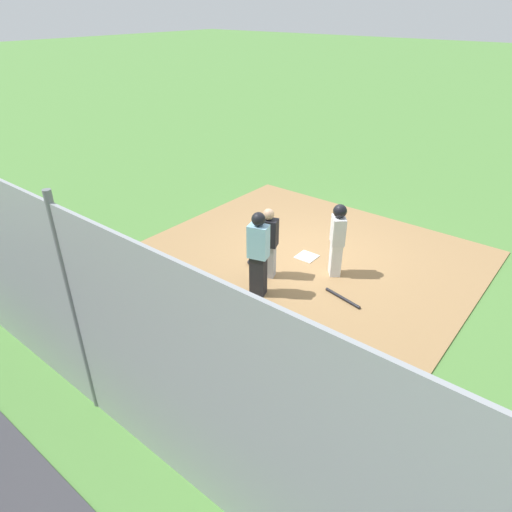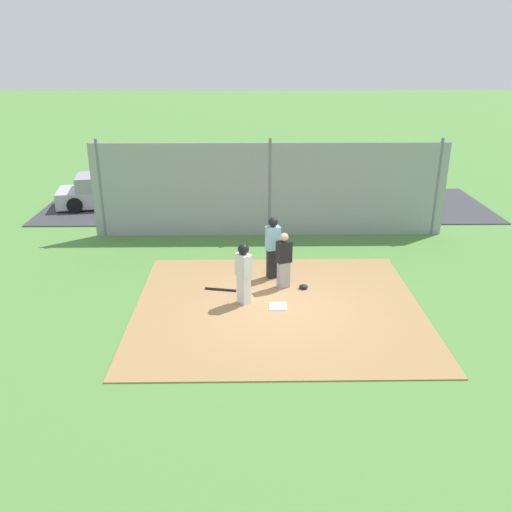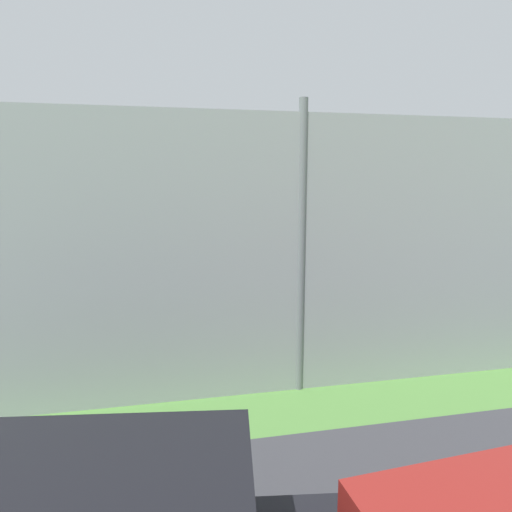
{
  "view_description": "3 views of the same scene",
  "coord_description": "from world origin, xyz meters",
  "px_view_note": "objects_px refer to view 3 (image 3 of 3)",
  "views": [
    {
      "loc": [
        4.79,
        -7.82,
        5.17
      ],
      "look_at": [
        -0.28,
        -1.52,
        0.62
      ],
      "focal_mm": 31.85,
      "sensor_mm": 36.0,
      "label": 1
    },
    {
      "loc": [
        0.74,
        12.02,
        6.17
      ],
      "look_at": [
        0.53,
        -1.22,
        0.93
      ],
      "focal_mm": 37.37,
      "sensor_mm": 36.0,
      "label": 2
    },
    {
      "loc": [
        -1.48,
        -10.26,
        2.48
      ],
      "look_at": [
        0.42,
        -0.97,
        0.81
      ],
      "focal_mm": 30.49,
      "sensor_mm": 36.0,
      "label": 3
    }
  ],
  "objects_px": {
    "home_plate": "(231,281)",
    "umpire": "(247,257)",
    "runner": "(268,245)",
    "catcher_mask": "(204,291)",
    "baseball_bat": "(302,287)",
    "catcher": "(229,258)"
  },
  "relations": [
    {
      "from": "umpire",
      "to": "baseball_bat",
      "type": "xyz_separation_m",
      "value": [
        1.43,
        0.88,
        -0.91
      ]
    },
    {
      "from": "home_plate",
      "to": "baseball_bat",
      "type": "bearing_deg",
      "value": -33.48
    },
    {
      "from": "home_plate",
      "to": "baseball_bat",
      "type": "height_order",
      "value": "baseball_bat"
    },
    {
      "from": "home_plate",
      "to": "runner",
      "type": "xyz_separation_m",
      "value": [
        0.86,
        -0.25,
        0.9
      ]
    },
    {
      "from": "baseball_bat",
      "to": "catcher_mask",
      "type": "xyz_separation_m",
      "value": [
        -2.24,
        -0.08,
        0.03
      ]
    },
    {
      "from": "home_plate",
      "to": "catcher_mask",
      "type": "bearing_deg",
      "value": -125.41
    },
    {
      "from": "home_plate",
      "to": "umpire",
      "type": "xyz_separation_m",
      "value": [
        0.05,
        -1.86,
        0.93
      ]
    },
    {
      "from": "baseball_bat",
      "to": "home_plate",
      "type": "bearing_deg",
      "value": 158.05
    },
    {
      "from": "catcher",
      "to": "umpire",
      "type": "distance_m",
      "value": 0.73
    },
    {
      "from": "umpire",
      "to": "home_plate",
      "type": "bearing_deg",
      "value": -14.98
    },
    {
      "from": "catcher",
      "to": "home_plate",
      "type": "bearing_deg",
      "value": -30.79
    },
    {
      "from": "umpire",
      "to": "catcher_mask",
      "type": "xyz_separation_m",
      "value": [
        -0.81,
        0.8,
        -0.88
      ]
    },
    {
      "from": "home_plate",
      "to": "catcher",
      "type": "relative_size",
      "value": 0.28
    },
    {
      "from": "runner",
      "to": "catcher_mask",
      "type": "relative_size",
      "value": 6.72
    },
    {
      "from": "catcher",
      "to": "umpire",
      "type": "xyz_separation_m",
      "value": [
        0.27,
        -0.66,
        0.14
      ]
    },
    {
      "from": "home_plate",
      "to": "catcher_mask",
      "type": "height_order",
      "value": "catcher_mask"
    },
    {
      "from": "umpire",
      "to": "catcher_mask",
      "type": "relative_size",
      "value": 7.39
    },
    {
      "from": "home_plate",
      "to": "catcher",
      "type": "distance_m",
      "value": 1.45
    },
    {
      "from": "baseball_bat",
      "to": "runner",
      "type": "bearing_deg",
      "value": 141.92
    },
    {
      "from": "catcher",
      "to": "baseball_bat",
      "type": "relative_size",
      "value": 1.81
    },
    {
      "from": "home_plate",
      "to": "umpire",
      "type": "height_order",
      "value": "umpire"
    },
    {
      "from": "runner",
      "to": "baseball_bat",
      "type": "bearing_deg",
      "value": 91.3
    }
  ]
}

